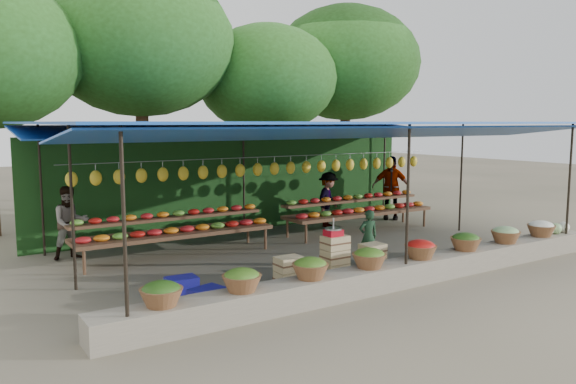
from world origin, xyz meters
TOP-DOWN VIEW (x-y plane):
  - ground at (0.00, 0.00)m, footprint 60.00×60.00m
  - stone_curb at (0.00, -2.75)m, footprint 10.60×0.55m
  - stall_canopy at (0.00, 0.08)m, footprint 10.80×6.60m
  - produce_baskets at (-0.10, -2.75)m, footprint 8.98×0.58m
  - netting_backdrop at (0.00, 3.15)m, footprint 10.60×0.06m
  - tree_row at (0.50, 6.09)m, footprint 16.51×5.50m
  - fruit_table_left at (-2.49, 1.35)m, footprint 4.21×0.95m
  - fruit_table_right at (2.51, 1.35)m, footprint 4.21×0.95m
  - crate_counter at (-0.67, -1.75)m, footprint 2.35×0.34m
  - weighing_scale at (-0.69, -1.75)m, footprint 0.31×0.31m
  - vendor_seated at (0.51, -1.33)m, footprint 0.45×0.35m
  - customer_left at (-4.38, 2.29)m, footprint 0.77×0.62m
  - customer_mid at (2.24, 2.28)m, footprint 1.11×0.96m
  - customer_right at (4.50, 2.28)m, footprint 1.10×1.07m
  - blue_crate_front at (-3.33, -2.05)m, footprint 0.59×0.48m
  - blue_crate_back at (-3.41, -1.24)m, footprint 0.52×0.39m

SIDE VIEW (x-z plane):
  - ground at x=0.00m, z-range 0.00..0.00m
  - blue_crate_back at x=-3.41m, z-range 0.00..0.30m
  - blue_crate_front at x=-3.33m, z-range 0.00..0.31m
  - stone_curb at x=0.00m, z-range 0.00..0.40m
  - crate_counter at x=-0.67m, z-range -0.07..0.70m
  - vendor_seated at x=0.51m, z-range 0.00..1.09m
  - produce_baskets at x=-0.10m, z-range 0.40..0.73m
  - fruit_table_left at x=-2.49m, z-range 0.14..1.07m
  - fruit_table_right at x=2.51m, z-range 0.14..1.07m
  - customer_mid at x=2.24m, z-range 0.00..1.49m
  - customer_left at x=-4.38m, z-range 0.00..1.52m
  - weighing_scale at x=-0.69m, z-range 0.68..1.01m
  - customer_right at x=4.50m, z-range 0.00..1.84m
  - netting_backdrop at x=0.00m, z-range 0.00..2.50m
  - stall_canopy at x=0.00m, z-range 1.26..4.08m
  - tree_row at x=0.50m, z-range 1.14..8.26m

